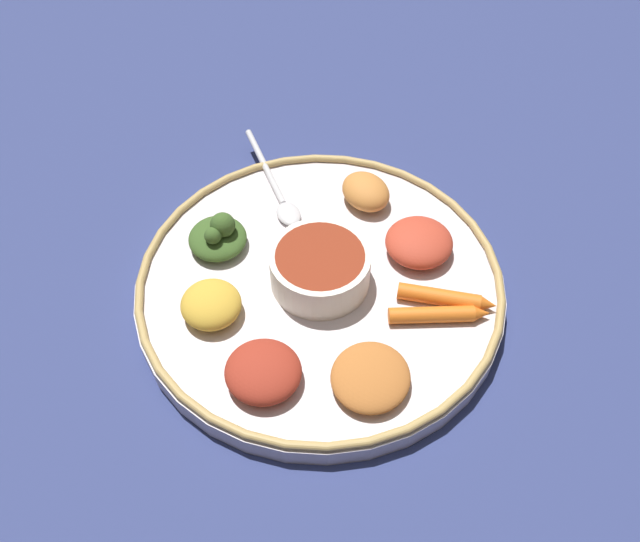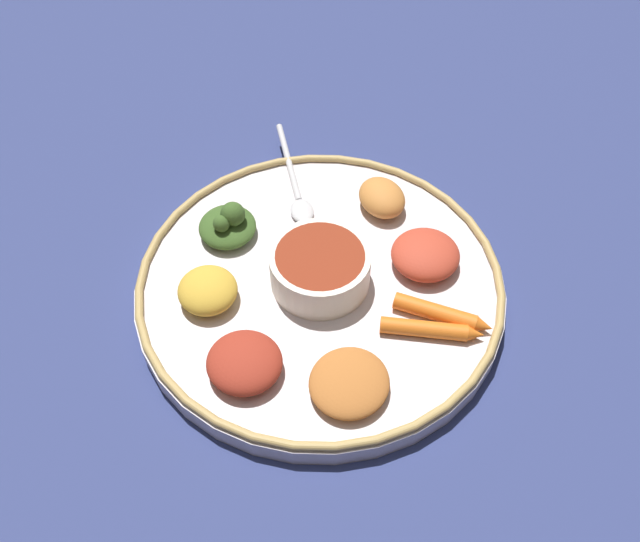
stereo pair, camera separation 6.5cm
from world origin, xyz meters
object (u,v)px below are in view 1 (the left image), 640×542
(center_bowl, at_px, (320,267))
(greens_pile, at_px, (218,236))
(spoon, at_px, (278,191))
(carrot_near_spoon, at_px, (438,315))
(carrot_outer, at_px, (445,298))

(center_bowl, height_order, greens_pile, greens_pile)
(spoon, distance_m, greens_pile, 0.09)
(spoon, height_order, greens_pile, greens_pile)
(spoon, height_order, carrot_near_spoon, carrot_near_spoon)
(greens_pile, xyz_separation_m, carrot_outer, (0.23, -0.04, -0.01))
(carrot_near_spoon, bearing_deg, spoon, 142.42)
(carrot_near_spoon, bearing_deg, greens_pile, 165.87)
(greens_pile, bearing_deg, carrot_near_spoon, -14.13)
(carrot_near_spoon, distance_m, carrot_outer, 0.02)
(center_bowl, relative_size, greens_pile, 1.22)
(greens_pile, relative_size, carrot_near_spoon, 0.83)
(center_bowl, xyz_separation_m, greens_pile, (-0.11, 0.03, -0.01))
(greens_pile, bearing_deg, carrot_outer, -8.96)
(spoon, xyz_separation_m, carrot_outer, (0.18, -0.12, 0.00))
(spoon, distance_m, carrot_outer, 0.22)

